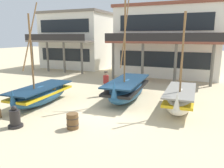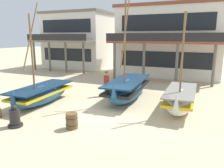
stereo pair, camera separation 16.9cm
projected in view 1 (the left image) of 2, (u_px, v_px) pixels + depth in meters
name	position (u px, v px, depth m)	size (l,w,h in m)	color
ground_plane	(105.00, 113.00, 11.61)	(120.00, 120.00, 0.00)	#CCB78E
fishing_boat_near_left	(180.00, 99.00, 12.00)	(1.58, 4.32, 5.28)	silver
fishing_boat_centre_large	(127.00, 89.00, 14.00)	(2.07, 5.34, 6.36)	#23517A
fishing_boat_far_right	(41.00, 94.00, 13.17)	(1.88, 4.69, 5.88)	#23517A
fisherman_by_hull	(106.00, 84.00, 14.91)	(0.42, 0.37, 1.68)	#33333D
capstan_winch	(15.00, 119.00, 9.79)	(0.65, 0.65, 1.01)	black
wooden_barrel	(73.00, 121.00, 9.63)	(0.56, 0.56, 0.70)	brown
harbor_building_main	(168.00, 41.00, 23.11)	(10.48, 8.53, 7.09)	silver
harbor_building_annex	(77.00, 40.00, 28.70)	(8.31, 8.28, 7.03)	silver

